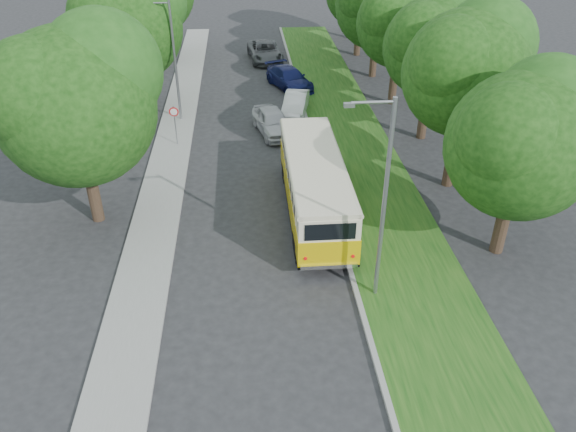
{
  "coord_description": "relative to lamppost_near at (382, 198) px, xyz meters",
  "views": [
    {
      "loc": [
        -0.42,
        -19.02,
        14.1
      ],
      "look_at": [
        1.22,
        1.16,
        1.5
      ],
      "focal_mm": 35.0,
      "sensor_mm": 36.0,
      "label": 1
    }
  ],
  "objects": [
    {
      "name": "car_silver",
      "position": [
        -2.94,
        15.92,
        -3.6
      ],
      "size": [
        2.79,
        4.82,
        1.54
      ],
      "primitive_type": "imported",
      "rotation": [
        0.0,
        0.0,
        0.23
      ],
      "color": "silver",
      "rests_on": "ground"
    },
    {
      "name": "car_blue",
      "position": [
        -1.21,
        24.27,
        -3.63
      ],
      "size": [
        3.79,
        5.49,
        1.48
      ],
      "primitive_type": "imported",
      "rotation": [
        0.0,
        0.0,
        0.38
      ],
      "color": "navy",
      "rests_on": "ground"
    },
    {
      "name": "curb",
      "position": [
        -0.61,
        7.5,
        -4.29
      ],
      "size": [
        0.2,
        70.0,
        0.15
      ],
      "primitive_type": "cube",
      "color": "gray",
      "rests_on": "ground"
    },
    {
      "name": "warning_sign",
      "position": [
        -8.71,
        14.48,
        -2.66
      ],
      "size": [
        0.56,
        0.1,
        2.5
      ],
      "color": "gray",
      "rests_on": "ground"
    },
    {
      "name": "treeline",
      "position": [
        -1.06,
        20.49,
        1.56
      ],
      "size": [
        24.27,
        41.91,
        9.46
      ],
      "color": "#332319",
      "rests_on": "ground"
    },
    {
      "name": "lamppost_far",
      "position": [
        -8.91,
        18.5,
        -0.25
      ],
      "size": [
        1.71,
        0.16,
        7.5
      ],
      "color": "gray",
      "rests_on": "ground"
    },
    {
      "name": "car_grey",
      "position": [
        -2.68,
        31.51,
        -3.6
      ],
      "size": [
        3.09,
        5.76,
        1.54
      ],
      "primitive_type": "imported",
      "rotation": [
        0.0,
        0.0,
        0.1
      ],
      "color": "#4F5156",
      "rests_on": "ground"
    },
    {
      "name": "lamppost_near",
      "position": [
        0.0,
        0.0,
        0.0
      ],
      "size": [
        1.71,
        0.16,
        8.0
      ],
      "color": "gray",
      "rests_on": "ground"
    },
    {
      "name": "vintage_bus",
      "position": [
        -1.55,
        6.14,
        -2.88
      ],
      "size": [
        2.61,
        10.06,
        2.99
      ],
      "primitive_type": null,
      "rotation": [
        0.0,
        0.0,
        -0.0
      ],
      "color": "#E6C207",
      "rests_on": "ground"
    },
    {
      "name": "car_white",
      "position": [
        -1.21,
        19.19,
        -3.69
      ],
      "size": [
        2.31,
        4.34,
        1.36
      ],
      "primitive_type": "imported",
      "rotation": [
        0.0,
        0.0,
        -0.22
      ],
      "color": "white",
      "rests_on": "ground"
    },
    {
      "name": "ground",
      "position": [
        -4.21,
        2.5,
        -4.37
      ],
      "size": [
        120.0,
        120.0,
        0.0
      ],
      "primitive_type": "plane",
      "color": "#262629",
      "rests_on": "ground"
    },
    {
      "name": "sidewalk",
      "position": [
        -9.01,
        7.5,
        -4.31
      ],
      "size": [
        2.2,
        70.0,
        0.12
      ],
      "primitive_type": "cube",
      "color": "gray",
      "rests_on": "ground"
    },
    {
      "name": "grass_verge",
      "position": [
        1.74,
        7.5,
        -4.3
      ],
      "size": [
        4.5,
        70.0,
        0.13
      ],
      "primitive_type": "cube",
      "color": "#154612",
      "rests_on": "ground"
    }
  ]
}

